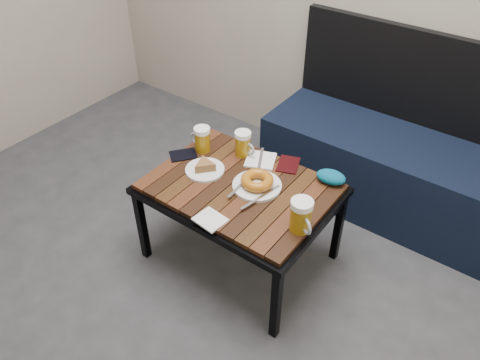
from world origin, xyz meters
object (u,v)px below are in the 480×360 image
Objects in this scene: beer_mug_centre at (243,144)px; plate_pie at (205,167)px; beer_mug_right at (301,216)px; knit_pouch at (331,177)px; bench at (393,165)px; passport_burgundy at (288,164)px; plate_bagel at (257,183)px; beer_mug_left at (202,139)px; passport_navy at (183,155)px; cafe_table at (240,192)px.

beer_mug_centre reaches higher than plate_pie.
knit_pouch is (-0.04, 0.34, -0.04)m from beer_mug_right.
beer_mug_centre is 0.69× the size of plate_pie.
bench is at bearing 119.29° from beer_mug_right.
bench reaches higher than beer_mug_right.
knit_pouch reaches higher than passport_burgundy.
beer_mug_centre is at bearing 139.75° from plate_bagel.
beer_mug_left reaches higher than knit_pouch.
beer_mug_right is 1.09× the size of passport_burgundy.
knit_pouch reaches higher than plate_pie.
passport_navy is (-0.05, -0.09, -0.06)m from beer_mug_left.
passport_navy is (-0.72, 0.10, -0.07)m from beer_mug_right.
passport_burgundy is (0.23, 0.06, -0.06)m from beer_mug_centre.
knit_pouch is at bearing 42.40° from plate_bagel.
plate_pie is 0.17m from passport_navy.
knit_pouch is at bearing 15.08° from beer_mug_centre.
bench reaches higher than beer_mug_left.
passport_navy is (-0.36, 0.02, 0.05)m from cafe_table.
cafe_table is at bearing -130.96° from passport_burgundy.
beer_mug_left is at bearing 133.41° from plate_pie.
bench is 10.96× the size of passport_navy.
passport_burgundy is at bearing 42.98° from plate_pie.
beer_mug_right reaches higher than plate_pie.
bench is 1.15m from passport_navy.
cafe_table is 0.28m from passport_burgundy.
cafe_table is 0.42m from knit_pouch.
beer_mug_right is at bearing -82.92° from knit_pouch.
beer_mug_right is at bearing -72.27° from passport_burgundy.
beer_mug_centre is at bearing 173.92° from passport_burgundy.
beer_mug_centre is 0.24m from passport_burgundy.
plate_pie is 1.45× the size of passport_navy.
knit_pouch is (0.68, 0.24, 0.03)m from passport_navy.
bench is at bearing 53.57° from plate_pie.
passport_burgundy is 0.22m from knit_pouch.
beer_mug_right is at bearing 29.71° from passport_navy.
bench is 1.08m from plate_pie.
knit_pouch is (0.51, 0.27, 0.01)m from plate_pie.
beer_mug_centre is 0.30m from passport_navy.
plate_bagel is 0.34m from knit_pouch.
passport_navy is at bearing 64.54° from beer_mug_left.
cafe_table is at bearing 161.11° from beer_mug_left.
cafe_table is 2.89× the size of plate_bagel.
passport_navy is 0.94× the size of knit_pouch.
cafe_table is 0.36m from passport_navy.
cafe_table is 6.57× the size of passport_navy.
beer_mug_centre is at bearing -172.39° from knit_pouch.
cafe_table is 0.39m from beer_mug_right.
beer_mug_centre reaches higher than knit_pouch.
passport_navy is (-0.79, -0.81, 0.20)m from bench.
cafe_table is 4.55× the size of plate_pie.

